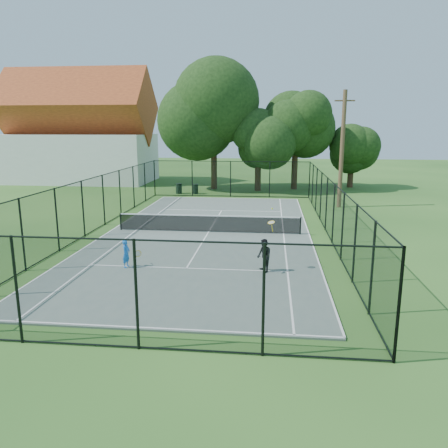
# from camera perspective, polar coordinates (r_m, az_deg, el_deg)

# --- Properties ---
(ground) EXTENTS (120.00, 120.00, 0.00)m
(ground) POSITION_cam_1_polar(r_m,az_deg,el_deg) (24.14, -2.02, -1.18)
(ground) COLOR #26511B
(tennis_court) EXTENTS (11.00, 24.00, 0.06)m
(tennis_court) POSITION_cam_1_polar(r_m,az_deg,el_deg) (24.13, -2.02, -1.11)
(tennis_court) COLOR #53625C
(tennis_court) RESTS_ON ground
(tennis_net) EXTENTS (10.08, 0.08, 0.95)m
(tennis_net) POSITION_cam_1_polar(r_m,az_deg,el_deg) (24.01, -2.03, 0.16)
(tennis_net) COLOR black
(tennis_net) RESTS_ON tennis_court
(fence) EXTENTS (13.10, 26.10, 3.00)m
(fence) POSITION_cam_1_polar(r_m,az_deg,el_deg) (23.83, -2.05, 2.32)
(fence) COLOR black
(fence) RESTS_ON ground
(tree_near_left) EXTENTS (7.95, 7.95, 10.37)m
(tree_near_left) POSITION_cam_1_polar(r_m,az_deg,el_deg) (41.20, -1.34, 13.43)
(tree_near_left) COLOR #332114
(tree_near_left) RESTS_ON ground
(tree_near_mid) EXTENTS (5.54, 5.54, 7.24)m
(tree_near_mid) POSITION_cam_1_polar(r_m,az_deg,el_deg) (40.18, 4.52, 10.68)
(tree_near_mid) COLOR #332114
(tree_near_mid) RESTS_ON ground
(tree_near_right) EXTENTS (6.31, 6.31, 8.71)m
(tree_near_right) POSITION_cam_1_polar(r_m,az_deg,el_deg) (41.60, 9.37, 12.11)
(tree_near_right) COLOR #332114
(tree_near_right) RESTS_ON ground
(tree_far_right) EXTENTS (4.41, 4.41, 5.83)m
(tree_far_right) POSITION_cam_1_polar(r_m,az_deg,el_deg) (44.21, 16.37, 9.28)
(tree_far_right) COLOR #332114
(tree_far_right) RESTS_ON ground
(building) EXTENTS (15.30, 8.15, 11.87)m
(building) POSITION_cam_1_polar(r_m,az_deg,el_deg) (49.59, -18.42, 10.98)
(building) COLOR silver
(building) RESTS_ON ground
(trash_bin_left) EXTENTS (0.58, 0.58, 0.91)m
(trash_bin_left) POSITION_cam_1_polar(r_m,az_deg,el_deg) (38.72, -5.92, 4.65)
(trash_bin_left) COLOR black
(trash_bin_left) RESTS_ON ground
(trash_bin_right) EXTENTS (0.58, 0.58, 0.87)m
(trash_bin_right) POSITION_cam_1_polar(r_m,az_deg,el_deg) (38.44, -3.79, 4.60)
(trash_bin_right) COLOR black
(trash_bin_right) RESTS_ON ground
(utility_pole) EXTENTS (1.40, 0.30, 8.27)m
(utility_pole) POSITION_cam_1_polar(r_m,az_deg,el_deg) (32.63, 15.16, 9.43)
(utility_pole) COLOR #4C3823
(utility_pole) RESTS_ON ground
(player_blue) EXTENTS (0.76, 0.47, 1.16)m
(player_blue) POSITION_cam_1_polar(r_m,az_deg,el_deg) (18.42, -12.63, -3.79)
(player_blue) COLOR blue
(player_blue) RESTS_ON tennis_court
(player_black) EXTENTS (0.77, 0.95, 2.51)m
(player_black) POSITION_cam_1_polar(r_m,az_deg,el_deg) (17.44, 5.27, -4.12)
(player_black) COLOR black
(player_black) RESTS_ON tennis_court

